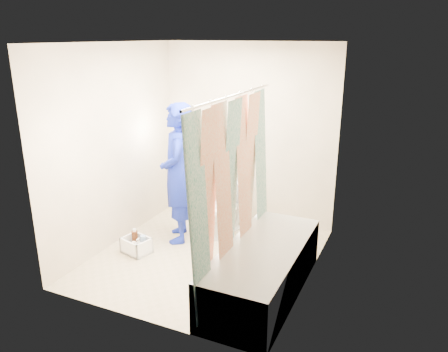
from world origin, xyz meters
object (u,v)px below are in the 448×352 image
at_px(bathtub, 263,269).
at_px(plumber, 177,174).
at_px(toilet, 225,208).
at_px(cleaning_caddy, 137,246).

relative_size(bathtub, plumber, 1.01).
bearing_deg(bathtub, toilet, 129.23).
distance_m(bathtub, cleaning_caddy, 1.65).
bearing_deg(cleaning_caddy, toilet, 68.41).
xyz_separation_m(toilet, cleaning_caddy, (-0.71, -0.96, -0.25)).
bearing_deg(cleaning_caddy, bathtub, 8.88).
relative_size(bathtub, toilet, 2.60).
distance_m(toilet, plumber, 0.80).
bearing_deg(plumber, toilet, 102.70).
relative_size(toilet, plumber, 0.39).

